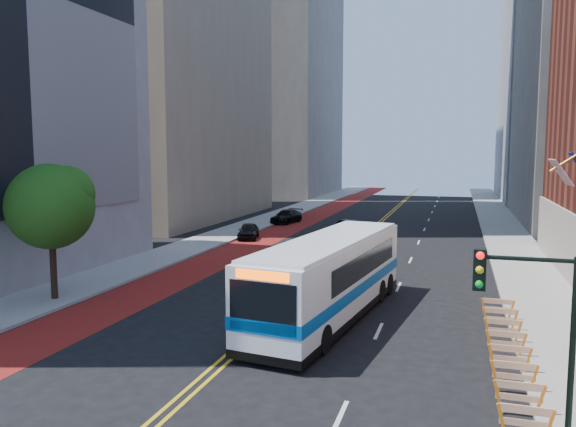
# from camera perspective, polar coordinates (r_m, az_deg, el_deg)

# --- Properties ---
(ground) EXTENTS (160.00, 160.00, 0.00)m
(ground) POSITION_cam_1_polar(r_m,az_deg,el_deg) (19.90, -7.70, -15.64)
(ground) COLOR black
(ground) RESTS_ON ground
(sidewalk_left) EXTENTS (4.00, 140.00, 0.15)m
(sidewalk_left) POSITION_cam_1_polar(r_m,az_deg,el_deg) (51.28, -5.96, -1.96)
(sidewalk_left) COLOR gray
(sidewalk_left) RESTS_ON ground
(sidewalk_right) EXTENTS (4.00, 140.00, 0.15)m
(sidewalk_right) POSITION_cam_1_polar(r_m,az_deg,el_deg) (47.51, 21.83, -3.04)
(sidewalk_right) COLOR gray
(sidewalk_right) RESTS_ON ground
(bus_lane_paint) EXTENTS (3.60, 140.00, 0.01)m
(bus_lane_paint) POSITION_cam_1_polar(r_m,az_deg,el_deg) (49.92, -1.82, -2.24)
(bus_lane_paint) COLOR maroon
(bus_lane_paint) RESTS_ON ground
(center_line_inner) EXTENTS (0.14, 140.00, 0.01)m
(center_line_inner) POSITION_cam_1_polar(r_m,az_deg,el_deg) (47.99, 7.18, -2.63)
(center_line_inner) COLOR gold
(center_line_inner) RESTS_ON ground
(center_line_outer) EXTENTS (0.14, 140.00, 0.01)m
(center_line_outer) POSITION_cam_1_polar(r_m,az_deg,el_deg) (47.94, 7.60, -2.65)
(center_line_outer) COLOR gold
(center_line_outer) RESTS_ON ground
(lane_dashes) EXTENTS (0.14, 98.20, 0.01)m
(lane_dashes) POSITION_cam_1_polar(r_m,az_deg,el_deg) (55.32, 13.68, -1.58)
(lane_dashes) COLOR silver
(lane_dashes) RESTS_ON ground
(midrise_left_far) EXTENTS (20.00, 26.00, 65.00)m
(midrise_left_far) POSITION_cam_1_polar(r_m,az_deg,el_deg) (103.03, -1.68, 20.39)
(midrise_left_far) COLOR slate
(midrise_left_far) RESTS_ON ground
(construction_barriers) EXTENTS (1.42, 10.91, 1.00)m
(construction_barriers) POSITION_cam_1_polar(r_m,az_deg,el_deg) (21.35, 21.44, -12.56)
(construction_barriers) COLOR orange
(construction_barriers) RESTS_ON ground
(street_tree) EXTENTS (4.20, 4.20, 6.70)m
(street_tree) POSITION_cam_1_polar(r_m,az_deg,el_deg) (29.79, -22.85, 0.98)
(street_tree) COLOR black
(street_tree) RESTS_ON sidewalk_left
(traffic_signal) EXTENTS (2.21, 0.34, 5.07)m
(traffic_signal) POSITION_cam_1_polar(r_m,az_deg,el_deg) (13.84, 23.40, -9.72)
(traffic_signal) COLOR black
(traffic_signal) RESTS_ON sidewalk_right
(transit_bus) EXTENTS (4.58, 13.49, 3.64)m
(transit_bus) POSITION_cam_1_polar(r_m,az_deg,el_deg) (25.20, 4.37, -6.37)
(transit_bus) COLOR white
(transit_bus) RESTS_ON ground
(car_a) EXTENTS (2.47, 4.18, 1.34)m
(car_a) POSITION_cam_1_polar(r_m,az_deg,el_deg) (48.12, -4.05, -1.78)
(car_a) COLOR black
(car_a) RESTS_ON ground
(car_b) EXTENTS (2.65, 4.54, 1.41)m
(car_b) POSITION_cam_1_polar(r_m,az_deg,el_deg) (49.34, 5.92, -1.55)
(car_b) COLOR black
(car_b) RESTS_ON ground
(car_c) EXTENTS (2.71, 4.97, 1.37)m
(car_c) POSITION_cam_1_polar(r_m,az_deg,el_deg) (58.56, -0.15, -0.30)
(car_c) COLOR black
(car_c) RESTS_ON ground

